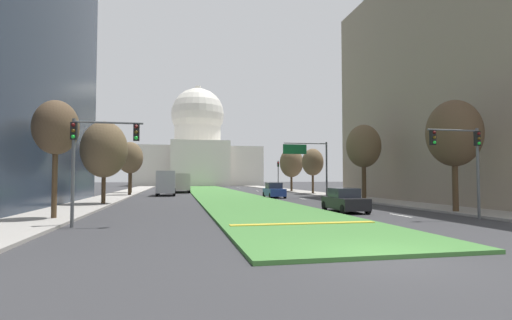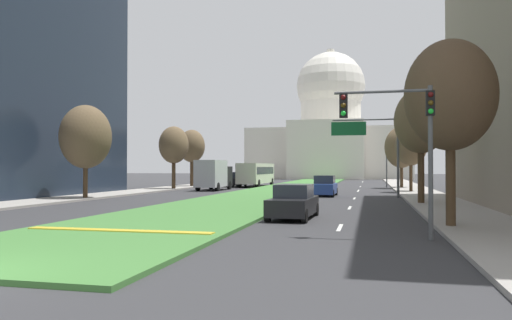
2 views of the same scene
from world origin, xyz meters
TOP-DOWN VIEW (x-y plane):
  - ground_plane at (0.00, 53.06)m, footprint 260.00×260.00m
  - grass_median at (0.00, 47.76)m, footprint 7.99×95.51m
  - median_curb_nose at (0.00, 7.50)m, footprint 7.19×0.50m
  - lane_dashes_right at (7.68, 44.67)m, footprint 0.16×68.04m
  - sidewalk_left at (-13.37, 42.45)m, footprint 4.00×95.51m
  - sidewalk_right at (13.37, 42.45)m, footprint 4.00×95.51m
  - midrise_block_right at (22.70, 20.65)m, footprint 14.67×32.27m
  - capitol_building at (0.00, 105.44)m, footprint 35.16×29.42m
  - traffic_light_near_left at (-10.02, 9.48)m, footprint 3.34×0.35m
  - traffic_light_near_right at (10.02, 8.68)m, footprint 3.34×0.35m
  - traffic_light_far_right at (10.87, 52.77)m, footprint 0.28×0.35m
  - overhead_guide_sign at (9.10, 31.75)m, footprint 5.37×0.20m
  - street_tree_left_near at (-12.61, 12.78)m, footprint 2.42×2.42m
  - street_tree_right_near at (11.98, 11.92)m, footprint 3.53×3.53m
  - street_tree_left_mid at (-12.13, 24.47)m, footprint 3.86×3.86m
  - street_tree_right_mid at (12.12, 24.74)m, footprint 3.40×3.40m
  - street_tree_left_far at (-11.91, 41.02)m, footprint 3.23×3.23m
  - street_tree_right_far at (12.76, 41.02)m, footprint 3.05×3.05m
  - street_tree_left_distant at (-12.70, 48.64)m, footprint 3.25×3.25m
  - street_tree_right_distant at (12.45, 50.28)m, footprint 3.84×3.84m
  - sedan_lead_stopped at (5.32, 14.49)m, footprint 2.03×4.43m
  - sedan_midblock at (5.11, 33.21)m, footprint 1.97×4.36m
  - sedan_distant at (-7.68, 50.78)m, footprint 1.96×4.44m
  - box_truck_delivery at (-7.39, 41.08)m, footprint 2.40×6.40m
  - city_bus at (-5.32, 52.29)m, footprint 2.62×11.00m

SIDE VIEW (x-z plane):
  - ground_plane at x=0.00m, z-range 0.00..0.00m
  - lane_dashes_right at x=7.68m, z-range 0.00..0.01m
  - grass_median at x=0.00m, z-range 0.00..0.14m
  - sidewalk_left at x=-13.37m, z-range 0.00..0.15m
  - sidewalk_right at x=13.37m, z-range 0.00..0.15m
  - median_curb_nose at x=0.00m, z-range 0.14..0.18m
  - sedan_lead_stopped at x=5.32m, z-range -0.05..1.59m
  - sedan_midblock at x=5.11m, z-range -0.06..1.70m
  - sedan_distant at x=-7.68m, z-range -0.07..1.79m
  - box_truck_delivery at x=-7.39m, z-range 0.08..3.28m
  - city_bus at x=-5.32m, z-range 0.29..3.24m
  - traffic_light_far_right at x=10.87m, z-range 0.71..5.91m
  - traffic_light_near_left at x=-10.02m, z-range 1.20..6.40m
  - traffic_light_near_right at x=10.02m, z-range 1.20..6.40m
  - street_tree_right_far at x=12.76m, z-range 1.29..7.72m
  - overhead_guide_sign at x=9.10m, z-range 1.39..7.89m
  - street_tree_left_mid at x=-12.13m, z-range 1.16..8.35m
  - street_tree_right_distant at x=12.45m, z-range 1.18..8.37m
  - street_tree_left_far at x=-11.91m, z-range 1.40..8.31m
  - street_tree_left_distant at x=-12.70m, z-range 1.48..8.62m
  - street_tree_left_near at x=-12.61m, z-range 1.76..8.43m
  - street_tree_right_near at x=11.98m, z-range 1.52..9.04m
  - street_tree_right_mid at x=12.12m, z-range 1.63..9.24m
  - capitol_building at x=0.00m, z-range -4.67..25.38m
  - midrise_block_right at x=22.70m, z-range 0.00..23.21m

